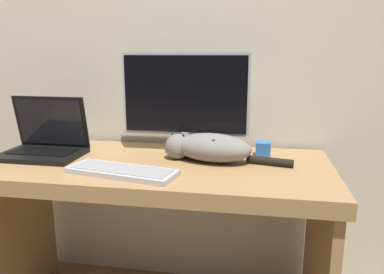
% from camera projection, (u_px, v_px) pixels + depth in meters
% --- Properties ---
extents(wall_back, '(6.40, 0.06, 2.60)m').
position_uv_depth(wall_back, '(174.00, 22.00, 1.75)').
color(wall_back, beige).
rests_on(wall_back, ground_plane).
extents(desk, '(1.41, 0.63, 0.73)m').
position_uv_depth(desk, '(156.00, 197.00, 1.55)').
color(desk, '#A37A4C').
rests_on(desk, ground_plane).
extents(monitor, '(0.56, 0.18, 0.44)m').
position_uv_depth(monitor, '(185.00, 101.00, 1.63)').
color(monitor, '#B2B2B7').
rests_on(monitor, desk).
extents(laptop, '(0.34, 0.24, 0.25)m').
position_uv_depth(laptop, '(44.00, 144.00, 1.61)').
color(laptop, black).
rests_on(laptop, desk).
extents(external_keyboard, '(0.43, 0.22, 0.02)m').
position_uv_depth(external_keyboard, '(122.00, 171.00, 1.37)').
color(external_keyboard, '#BCBCC1').
rests_on(external_keyboard, desk).
extents(cat, '(0.52, 0.24, 0.11)m').
position_uv_depth(cat, '(209.00, 147.00, 1.52)').
color(cat, gray).
rests_on(cat, desk).
extents(small_toy, '(0.06, 0.06, 0.06)m').
position_uv_depth(small_toy, '(263.00, 149.00, 1.60)').
color(small_toy, '#2D6BB7').
rests_on(small_toy, desk).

